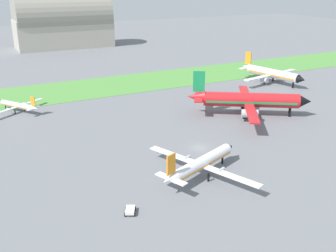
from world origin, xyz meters
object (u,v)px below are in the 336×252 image
Objects in this scene: airplane_parked_jet_far at (271,73)px; airplane_midfield_jet at (248,100)px; baggage_cart_near_gate at (130,210)px; airplane_taxiing_turboprop at (18,105)px; airplane_foreground_turboprop at (201,163)px.

airplane_midfield_jet reaches higher than airplane_parked_jet_far.
airplane_parked_jet_far reaches higher than baggage_cart_near_gate.
baggage_cart_near_gate is at bearing 154.07° from airplane_taxiing_turboprop.
airplane_midfield_jet is 10.86× the size of baggage_cart_near_gate.
airplane_foreground_turboprop reaches higher than airplane_taxiing_turboprop.
airplane_foreground_turboprop is (-63.62, -51.93, -0.83)m from airplane_parked_jet_far.
airplane_parked_jet_far is at bearing 17.66° from airplane_foreground_turboprop.
airplane_parked_jet_far is 9.97× the size of baggage_cart_near_gate.
baggage_cart_near_gate is at bearing -66.34° from airplane_parked_jet_far.
airplane_foreground_turboprop is at bearing -108.24° from airplane_midfield_jet.
airplane_parked_jet_far is 1.77× the size of airplane_taxiing_turboprop.
baggage_cart_near_gate is at bearing 176.78° from airplane_foreground_turboprop.
airplane_foreground_turboprop is (26.77, -59.28, 0.82)m from airplane_taxiing_turboprop.
airplane_midfield_jet is 40.94m from airplane_foreground_turboprop.
airplane_foreground_turboprop is at bearing -62.55° from airplane_parked_jet_far.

